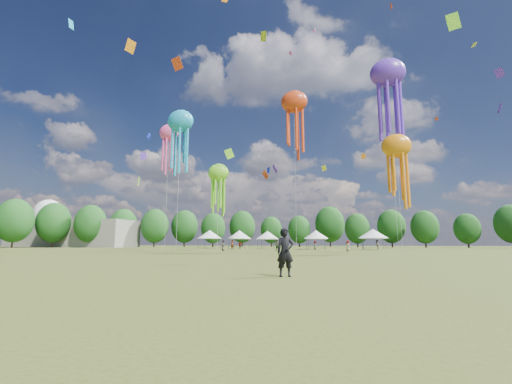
# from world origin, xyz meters

# --- Properties ---
(ground) EXTENTS (300.00, 300.00, 0.00)m
(ground) POSITION_xyz_m (0.00, 0.00, 0.00)
(ground) COLOR #384416
(ground) RESTS_ON ground
(observer_main) EXTENTS (0.76, 0.66, 1.75)m
(observer_main) POSITION_xyz_m (7.65, -3.37, 0.88)
(observer_main) COLOR black
(observer_main) RESTS_ON ground
(spectator_near) EXTENTS (1.01, 1.00, 1.64)m
(spectator_near) POSITION_xyz_m (-9.10, 35.84, 0.82)
(spectator_near) COLOR gray
(spectator_near) RESTS_ON ground
(spectators_far) EXTENTS (27.73, 14.44, 1.87)m
(spectators_far) POSITION_xyz_m (1.43, 46.50, 0.86)
(spectators_far) COLOR gray
(spectators_far) RESTS_ON ground
(festival_tents) EXTENTS (41.10, 10.75, 4.19)m
(festival_tents) POSITION_xyz_m (-4.36, 55.35, 3.02)
(festival_tents) COLOR #47474C
(festival_tents) RESTS_ON ground
(show_kites) EXTENTS (45.54, 20.57, 30.42)m
(show_kites) POSITION_xyz_m (1.15, 36.90, 20.91)
(show_kites) COLOR #1794C5
(show_kites) RESTS_ON ground
(small_kites) EXTENTS (77.70, 58.38, 42.19)m
(small_kites) POSITION_xyz_m (-0.61, 43.01, 28.44)
(small_kites) COLOR #1794C5
(small_kites) RESTS_ON ground
(treeline) EXTENTS (201.57, 95.24, 13.43)m
(treeline) POSITION_xyz_m (-3.87, 62.51, 6.54)
(treeline) COLOR #38281C
(treeline) RESTS_ON ground
(hangar) EXTENTS (40.00, 12.00, 8.00)m
(hangar) POSITION_xyz_m (-72.00, 72.00, 4.00)
(hangar) COLOR gray
(hangar) RESTS_ON ground
(radome) EXTENTS (9.00, 9.00, 16.00)m
(radome) POSITION_xyz_m (-88.00, 78.00, 9.99)
(radome) COLOR white
(radome) RESTS_ON ground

